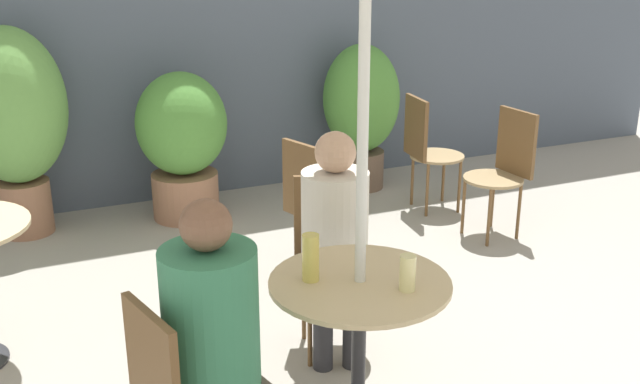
% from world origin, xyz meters
% --- Properties ---
extents(storefront_wall, '(10.00, 0.06, 3.00)m').
position_xyz_m(storefront_wall, '(0.00, 3.56, 1.50)').
color(storefront_wall, '#4C5666').
rests_on(storefront_wall, ground_plane).
extents(cafe_table_near, '(0.74, 0.74, 0.75)m').
position_xyz_m(cafe_table_near, '(-0.06, 0.14, 0.58)').
color(cafe_table_near, '#2D2D33').
rests_on(cafe_table_near, ground_plane).
extents(bistro_chair_0, '(0.44, 0.46, 0.90)m').
position_xyz_m(bistro_chair_0, '(0.17, 0.93, 0.54)').
color(bistro_chair_0, '#997F56').
rests_on(bistro_chair_0, ground_plane).
extents(bistro_chair_2, '(0.43, 0.42, 0.90)m').
position_xyz_m(bistro_chair_2, '(1.67, 2.46, 0.54)').
color(bistro_chair_2, '#997F56').
rests_on(bistro_chair_2, ground_plane).
extents(bistro_chair_3, '(0.46, 0.44, 0.90)m').
position_xyz_m(bistro_chair_3, '(0.39, 1.64, 0.54)').
color(bistro_chair_3, '#997F56').
rests_on(bistro_chair_3, ground_plane).
extents(bistro_chair_4, '(0.43, 0.42, 0.90)m').
position_xyz_m(bistro_chair_4, '(1.92, 1.81, 0.54)').
color(bistro_chair_4, '#997F56').
rests_on(bistro_chair_4, ground_plane).
extents(seated_person_0, '(0.36, 0.38, 1.19)m').
position_xyz_m(seated_person_0, '(0.13, 0.78, 0.71)').
color(seated_person_0, '#2D2D33').
rests_on(seated_person_0, ground_plane).
extents(seated_person_1, '(0.38, 0.36, 1.24)m').
position_xyz_m(seated_person_1, '(-0.71, -0.02, 0.73)').
color(seated_person_1, brown).
rests_on(seated_person_1, ground_plane).
extents(beer_glass_0, '(0.07, 0.07, 0.20)m').
position_xyz_m(beer_glass_0, '(-0.24, 0.23, 0.85)').
color(beer_glass_0, '#DBC65B').
rests_on(beer_glass_0, cafe_table_near).
extents(beer_glass_1, '(0.06, 0.06, 0.15)m').
position_xyz_m(beer_glass_1, '(0.07, -0.01, 0.82)').
color(beer_glass_1, beige).
rests_on(beer_glass_1, cafe_table_near).
extents(potted_plant_0, '(0.74, 0.74, 1.49)m').
position_xyz_m(potted_plant_0, '(-1.22, 3.21, 0.88)').
color(potted_plant_0, '#93664C').
rests_on(potted_plant_0, ground_plane).
extents(potted_plant_1, '(0.68, 0.68, 1.12)m').
position_xyz_m(potted_plant_1, '(-0.08, 3.07, 0.62)').
color(potted_plant_1, '#93664C').
rests_on(potted_plant_1, ground_plane).
extents(potted_plant_2, '(0.64, 0.64, 1.22)m').
position_xyz_m(potted_plant_2, '(1.47, 3.17, 0.69)').
color(potted_plant_2, brown).
rests_on(potted_plant_2, ground_plane).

